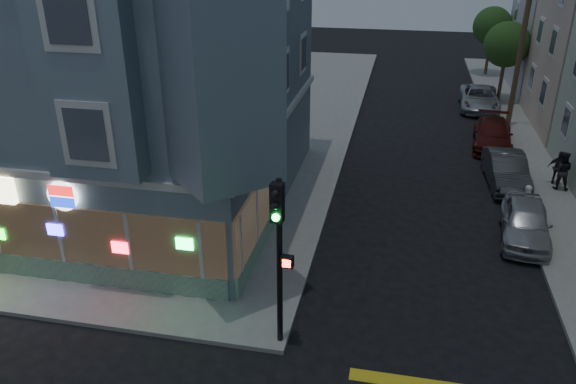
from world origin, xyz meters
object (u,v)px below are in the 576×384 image
(utility_pole, at_px, (521,48))
(street_tree_near, at_px, (507,45))
(parked_car_a, at_px, (526,222))
(parked_car_c, at_px, (493,134))
(pedestrian_b, at_px, (559,168))
(traffic_signal, at_px, (279,238))
(street_tree_far, at_px, (492,26))
(fire_hydrant, at_px, (528,194))
(pedestrian_a, at_px, (562,171))
(parked_car_d, at_px, (479,98))
(parked_car_b, at_px, (506,170))

(utility_pole, distance_m, street_tree_near, 6.06)
(utility_pole, height_order, parked_car_a, utility_pole)
(parked_car_c, bearing_deg, pedestrian_b, -59.47)
(pedestrian_b, relative_size, parked_car_c, 0.33)
(utility_pole, relative_size, traffic_signal, 1.78)
(utility_pole, height_order, traffic_signal, utility_pole)
(pedestrian_b, distance_m, parked_car_c, 5.48)
(street_tree_far, relative_size, fire_hydrant, 6.30)
(utility_pole, relative_size, pedestrian_a, 5.05)
(pedestrian_a, bearing_deg, street_tree_far, -75.27)
(street_tree_far, distance_m, fire_hydrant, 24.92)
(pedestrian_a, height_order, traffic_signal, traffic_signal)
(parked_car_a, bearing_deg, traffic_signal, -128.25)
(utility_pole, distance_m, pedestrian_b, 9.17)
(street_tree_far, distance_m, parked_car_a, 27.92)
(street_tree_near, height_order, fire_hydrant, street_tree_near)
(parked_car_a, bearing_deg, parked_car_c, 96.44)
(traffic_signal, bearing_deg, street_tree_near, 76.63)
(parked_car_c, relative_size, parked_car_d, 0.93)
(pedestrian_b, xyz_separation_m, fire_hydrant, (-1.70, -2.42, -0.36))
(fire_hydrant, bearing_deg, street_tree_near, 86.91)
(traffic_signal, bearing_deg, street_tree_far, 80.63)
(traffic_signal, bearing_deg, utility_pole, 72.40)
(street_tree_near, xyz_separation_m, pedestrian_b, (0.80, -14.26, -2.98))
(street_tree_near, height_order, parked_car_a, street_tree_near)
(utility_pole, distance_m, parked_car_d, 5.88)
(parked_car_a, bearing_deg, fire_hydrant, 85.19)
(pedestrian_b, bearing_deg, parked_car_c, -46.66)
(street_tree_far, height_order, pedestrian_b, street_tree_far)
(pedestrian_a, xyz_separation_m, parked_car_c, (-2.30, 5.51, -0.33))
(parked_car_b, distance_m, parked_car_d, 12.54)
(street_tree_far, bearing_deg, parked_car_c, -94.96)
(traffic_signal, bearing_deg, pedestrian_b, 58.14)
(utility_pole, height_order, street_tree_near, utility_pole)
(parked_car_b, height_order, traffic_signal, traffic_signal)
(parked_car_b, xyz_separation_m, parked_car_c, (0.00, 5.20, -0.03))
(pedestrian_a, distance_m, pedestrian_b, 0.55)
(parked_car_c, bearing_deg, traffic_signal, -107.54)
(parked_car_b, bearing_deg, fire_hydrant, -77.02)
(utility_pole, relative_size, parked_car_d, 1.71)
(parked_car_a, xyz_separation_m, parked_car_b, (0.00, 5.20, 0.00))
(street_tree_near, xyz_separation_m, parked_car_d, (-1.50, -1.95, -3.20))
(parked_car_d, bearing_deg, fire_hydrant, -85.71)
(parked_car_a, distance_m, parked_car_c, 10.40)
(utility_pole, xyz_separation_m, traffic_signal, (-9.18, -21.66, -1.22))
(street_tree_near, distance_m, parked_car_c, 9.95)
(utility_pole, xyz_separation_m, parked_car_c, (-1.30, -3.29, -4.08))
(parked_car_c, height_order, traffic_signal, traffic_signal)
(street_tree_far, bearing_deg, pedestrian_b, -87.94)
(street_tree_near, bearing_deg, pedestrian_b, -86.79)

